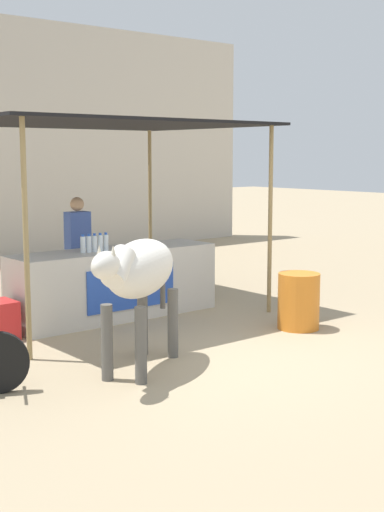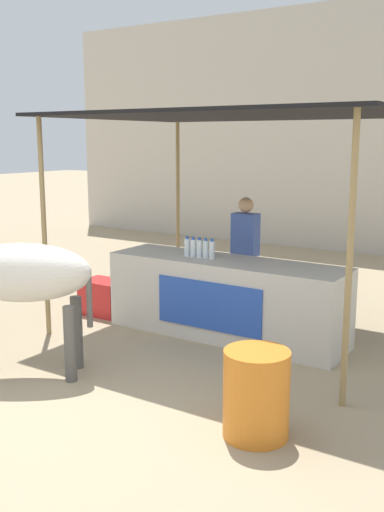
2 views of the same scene
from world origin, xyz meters
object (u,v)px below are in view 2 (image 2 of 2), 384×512
stall_counter (225,298)px  vendor_behind_counter (245,257)px  cooler_box (104,297)px  water_barrel (256,394)px  cow (16,277)px

stall_counter → vendor_behind_counter: 0.85m
cooler_box → water_barrel: water_barrel is taller
vendor_behind_counter → stall_counter: bearing=-79.8°
vendor_behind_counter → cow: bearing=-109.1°
stall_counter → water_barrel: stall_counter is taller
stall_counter → cow: (-1.16, -2.22, 0.55)m
stall_counter → water_barrel: (1.48, -2.07, -0.11)m
stall_counter → cow: 2.57m
vendor_behind_counter → cow: (-1.03, -2.97, 0.18)m
vendor_behind_counter → cooler_box: bearing=-154.0°
stall_counter → cooler_box: size_ratio=5.00×
stall_counter → cooler_box: bearing=-177.0°
cow → stall_counter: bearing=62.3°
stall_counter → vendor_behind_counter: size_ratio=1.82×
stall_counter → cooler_box: (-1.88, -0.10, -0.24)m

